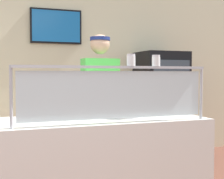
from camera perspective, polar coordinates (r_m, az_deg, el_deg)
shop_rear_unit at (r=4.98m, az=-9.62°, el=2.97°), size 6.16×0.13×2.70m
serving_counter at (r=2.94m, az=-1.44°, el=-14.30°), size 1.76×0.75×0.95m
sneeze_guard at (r=2.51m, az=0.82°, el=0.41°), size 1.59×0.06×0.45m
pizza_tray at (r=2.95m, az=0.98°, el=-4.44°), size 0.42×0.42×0.04m
pizza_server at (r=2.93m, az=1.18°, el=-4.06°), size 0.12×0.29×0.01m
parmesan_shaker at (r=2.56m, az=3.47°, el=5.08°), size 0.07×0.07×0.09m
pepper_flake_shaker at (r=2.65m, az=7.85°, el=4.94°), size 0.07×0.07×0.09m
worker_figure at (r=3.49m, az=-1.94°, el=-2.68°), size 0.41×0.50×1.76m
drink_fridge at (r=5.10m, az=8.67°, el=-2.89°), size 0.69×0.65×1.68m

